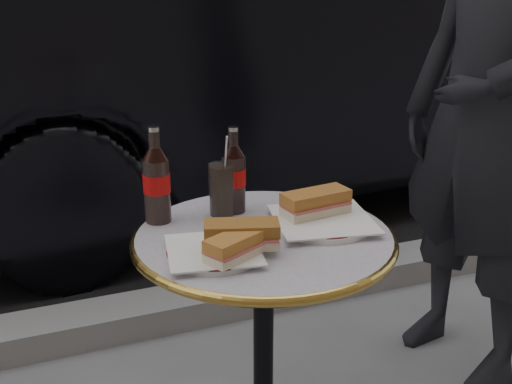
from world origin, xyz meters
name	(u,v)px	position (x,y,z in m)	size (l,w,h in m)	color
asphalt_road	(65,111)	(0.00, 5.00, 0.00)	(40.00, 8.00, 0.00)	black
curb	(176,309)	(0.00, 0.90, 0.05)	(40.00, 0.20, 0.12)	gray
bistro_table	(263,367)	(0.00, 0.00, 0.37)	(0.62, 0.62, 0.73)	#BAB2C4
plate_left	(214,253)	(-0.15, -0.07, 0.74)	(0.21, 0.21, 0.01)	silver
plate_right	(323,222)	(0.15, 0.00, 0.74)	(0.24, 0.24, 0.01)	white
sandwich_left_a	(237,247)	(-0.11, -0.12, 0.77)	(0.14, 0.07, 0.05)	#B26F2D
sandwich_left_b	(242,236)	(-0.08, -0.08, 0.77)	(0.16, 0.08, 0.06)	#905A24
sandwich_right	(316,204)	(0.15, 0.03, 0.77)	(0.17, 0.08, 0.06)	#A7652A
cola_bottle_left	(156,175)	(-0.21, 0.17, 0.85)	(0.07, 0.07, 0.24)	black
cola_bottle_right	(234,170)	(-0.01, 0.16, 0.84)	(0.06, 0.06, 0.22)	black
cola_glass	(222,190)	(-0.05, 0.15, 0.80)	(0.07, 0.07, 0.13)	black
parked_car	(289,60)	(1.06, 2.19, 0.80)	(4.86, 1.69, 1.60)	black
pedestrian	(490,118)	(0.87, 0.26, 0.88)	(0.64, 0.42, 1.76)	black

